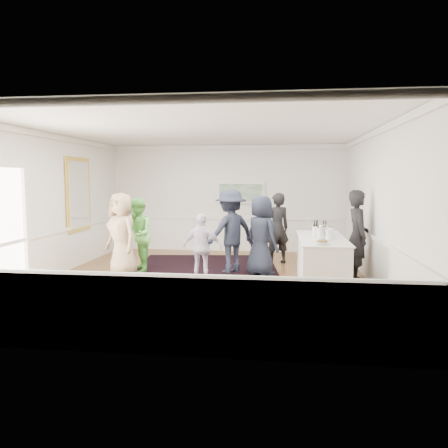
# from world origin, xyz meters

# --- Properties ---
(floor) EXTENTS (8.00, 8.00, 0.00)m
(floor) POSITION_xyz_m (0.00, 0.00, 0.00)
(floor) COLOR olive
(floor) RESTS_ON ground
(ceiling) EXTENTS (7.00, 8.00, 0.02)m
(ceiling) POSITION_xyz_m (0.00, 0.00, 3.20)
(ceiling) COLOR white
(ceiling) RESTS_ON wall_back
(wall_left) EXTENTS (0.02, 8.00, 3.20)m
(wall_left) POSITION_xyz_m (-3.50, 0.00, 1.60)
(wall_left) COLOR white
(wall_left) RESTS_ON floor
(wall_right) EXTENTS (0.02, 8.00, 3.20)m
(wall_right) POSITION_xyz_m (3.50, 0.00, 1.60)
(wall_right) COLOR white
(wall_right) RESTS_ON floor
(wall_back) EXTENTS (7.00, 0.02, 3.20)m
(wall_back) POSITION_xyz_m (0.00, 4.00, 1.60)
(wall_back) COLOR white
(wall_back) RESTS_ON floor
(wall_front) EXTENTS (7.00, 0.02, 3.20)m
(wall_front) POSITION_xyz_m (0.00, -4.00, 1.60)
(wall_front) COLOR white
(wall_front) RESTS_ON floor
(wainscoting) EXTENTS (7.00, 8.00, 1.00)m
(wainscoting) POSITION_xyz_m (0.00, 0.00, 0.50)
(wainscoting) COLOR white
(wainscoting) RESTS_ON floor
(mirror) EXTENTS (0.05, 1.25, 1.85)m
(mirror) POSITION_xyz_m (-3.45, 1.30, 1.80)
(mirror) COLOR yellow
(mirror) RESTS_ON wall_left
(landscape_painting) EXTENTS (1.44, 0.06, 0.66)m
(landscape_painting) POSITION_xyz_m (0.40, 3.95, 1.78)
(landscape_painting) COLOR white
(landscape_painting) RESTS_ON wall_back
(area_rug) EXTENTS (3.88, 4.82, 0.02)m
(area_rug) POSITION_xyz_m (-0.16, 0.83, 0.01)
(area_rug) COLOR black
(area_rug) RESTS_ON floor
(serving_table) EXTENTS (0.94, 2.47, 1.00)m
(serving_table) POSITION_xyz_m (2.41, -0.11, 0.50)
(serving_table) COLOR silver
(serving_table) RESTS_ON floor
(bartender) EXTENTS (0.53, 0.75, 1.96)m
(bartender) POSITION_xyz_m (3.20, 0.37, 0.98)
(bartender) COLOR black
(bartender) RESTS_ON floor
(guest_tan) EXTENTS (1.10, 1.03, 1.89)m
(guest_tan) POSITION_xyz_m (-1.94, 0.17, 0.94)
(guest_tan) COLOR tan
(guest_tan) RESTS_ON floor
(guest_green) EXTENTS (0.95, 1.05, 1.76)m
(guest_green) POSITION_xyz_m (-1.76, 0.69, 0.88)
(guest_green) COLOR #6ED756
(guest_green) RESTS_ON floor
(guest_lilac) EXTENTS (0.88, 0.43, 1.46)m
(guest_lilac) POSITION_xyz_m (-0.09, -0.02, 0.73)
(guest_lilac) COLOR silver
(guest_lilac) RESTS_ON floor
(guest_dark_a) EXTENTS (1.43, 1.36, 1.95)m
(guest_dark_a) POSITION_xyz_m (0.42, 0.93, 0.97)
(guest_dark_a) COLOR #1B1F2D
(guest_dark_a) RESTS_ON floor
(guest_dark_b) EXTENTS (0.79, 0.67, 1.83)m
(guest_dark_b) POSITION_xyz_m (1.49, 2.19, 0.92)
(guest_dark_b) COLOR black
(guest_dark_b) RESTS_ON floor
(guest_navy) EXTENTS (1.04, 1.04, 1.82)m
(guest_navy) POSITION_xyz_m (1.14, 0.71, 0.91)
(guest_navy) COLOR #1B1F2D
(guest_navy) RESTS_ON floor
(wine_bottles) EXTENTS (0.30, 0.26, 0.31)m
(wine_bottles) POSITION_xyz_m (2.41, 0.46, 1.16)
(wine_bottles) COLOR black
(wine_bottles) RESTS_ON serving_table
(juice_pitchers) EXTENTS (0.41, 0.70, 0.24)m
(juice_pitchers) POSITION_xyz_m (2.41, -0.43, 1.12)
(juice_pitchers) COLOR #70A73B
(juice_pitchers) RESTS_ON serving_table
(ice_bucket) EXTENTS (0.26, 0.26, 0.25)m
(ice_bucket) POSITION_xyz_m (2.46, 0.03, 1.12)
(ice_bucket) COLOR silver
(ice_bucket) RESTS_ON serving_table
(nut_bowl) EXTENTS (0.26, 0.26, 0.07)m
(nut_bowl) POSITION_xyz_m (2.33, -1.06, 1.04)
(nut_bowl) COLOR white
(nut_bowl) RESTS_ON serving_table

